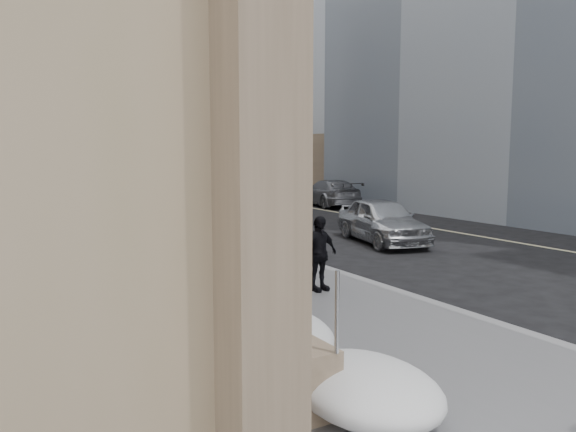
{
  "coord_description": "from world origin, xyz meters",
  "views": [
    {
      "loc": [
        -5.15,
        -6.72,
        3.07
      ],
      "look_at": [
        0.58,
        3.1,
        1.7
      ],
      "focal_mm": 35.0,
      "sensor_mm": 36.0,
      "label": 1
    }
  ],
  "objects_px": {
    "mounted_horse_left": "(207,232)",
    "pedestrian": "(319,254)",
    "mounted_horse_right": "(214,226)",
    "car_silver": "(382,220)",
    "car_grey": "(329,193)"
  },
  "relations": [
    {
      "from": "mounted_horse_left",
      "to": "car_grey",
      "type": "relative_size",
      "value": 0.53
    },
    {
      "from": "car_silver",
      "to": "car_grey",
      "type": "xyz_separation_m",
      "value": [
        5.22,
        10.65,
        -0.03
      ]
    },
    {
      "from": "mounted_horse_left",
      "to": "car_silver",
      "type": "height_order",
      "value": "mounted_horse_left"
    },
    {
      "from": "mounted_horse_right",
      "to": "car_silver",
      "type": "bearing_deg",
      "value": 178.49
    },
    {
      "from": "mounted_horse_right",
      "to": "car_grey",
      "type": "relative_size",
      "value": 0.54
    },
    {
      "from": "mounted_horse_left",
      "to": "pedestrian",
      "type": "distance_m",
      "value": 2.91
    },
    {
      "from": "mounted_horse_right",
      "to": "car_grey",
      "type": "height_order",
      "value": "mounted_horse_right"
    },
    {
      "from": "pedestrian",
      "to": "car_grey",
      "type": "distance_m",
      "value": 18.62
    },
    {
      "from": "mounted_horse_left",
      "to": "pedestrian",
      "type": "xyz_separation_m",
      "value": [
        1.47,
        -2.5,
        -0.24
      ]
    },
    {
      "from": "mounted_horse_left",
      "to": "car_grey",
      "type": "height_order",
      "value": "mounted_horse_left"
    },
    {
      "from": "mounted_horse_left",
      "to": "pedestrian",
      "type": "bearing_deg",
      "value": 102.96
    },
    {
      "from": "mounted_horse_right",
      "to": "car_silver",
      "type": "xyz_separation_m",
      "value": [
        6.65,
        1.76,
        -0.47
      ]
    },
    {
      "from": "mounted_horse_left",
      "to": "pedestrian",
      "type": "height_order",
      "value": "mounted_horse_left"
    },
    {
      "from": "mounted_horse_right",
      "to": "pedestrian",
      "type": "height_order",
      "value": "mounted_horse_right"
    },
    {
      "from": "mounted_horse_left",
      "to": "car_silver",
      "type": "distance_m",
      "value": 7.28
    }
  ]
}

